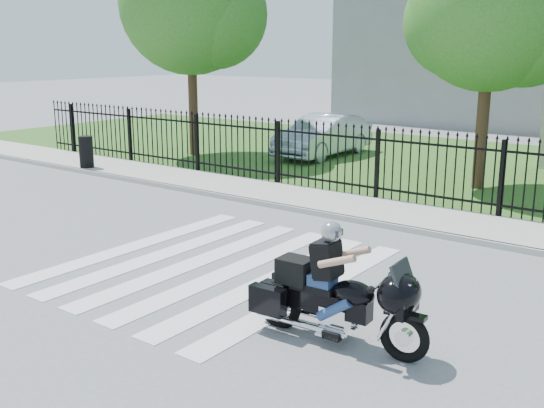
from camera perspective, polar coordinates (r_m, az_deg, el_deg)
The scene contains 12 objects.
ground at distance 11.18m, azimuth -5.20°, elevation -5.60°, with size 120.00×120.00×0.00m, color slate.
crosswalk at distance 11.17m, azimuth -5.20°, elevation -5.57°, with size 5.00×5.50×0.01m, color silver, non-canonical shape.
sidewalk at distance 15.09m, azimuth 7.52°, elevation -0.29°, with size 40.00×2.00×0.12m, color #ADAAA3.
curb at distance 14.25m, azimuth 5.56°, elevation -1.07°, with size 40.00×0.12×0.12m, color #ADAAA3.
grass_strip at distance 21.37m, azimuth 16.76°, elevation 3.26°, with size 40.00×12.00×0.02m, color #2A581E.
iron_fence at distance 15.78m, azimuth 9.40°, elevation 3.40°, with size 26.00×0.04×1.80m.
tree_left at distance 22.61m, azimuth -7.34°, elevation 17.42°, with size 4.80×4.80×7.58m.
tree_mid at distance 17.75m, azimuth 19.06°, elevation 16.19°, with size 4.20×4.20×6.78m.
building_tall at distance 35.37m, azimuth 20.92°, elevation 16.66°, with size 15.00×10.00×12.00m, color gray.
motorcycle_rider at distance 8.23m, azimuth 5.52°, elevation -7.89°, with size 2.47×0.80×1.63m.
parked_car at distance 22.35m, azimuth 4.61°, elevation 6.14°, with size 1.53×4.38×1.44m, color #9CAAC5.
litter_bin at distance 20.42m, azimuth -16.32°, elevation 4.52°, with size 0.43×0.43×0.97m, color black.
Camera 1 is at (7.07, -7.82, 3.70)m, focal length 42.00 mm.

